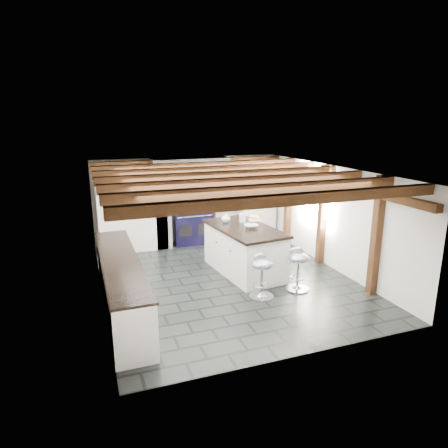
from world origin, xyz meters
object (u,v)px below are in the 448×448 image
object	(u,v)px
range_cooker	(192,227)
bar_stool_near	(298,264)
bar_stool_far	(262,271)
kitchen_island	(244,249)

from	to	relation	value
range_cooker	bar_stool_near	bearing A→B (deg)	-72.57
bar_stool_far	kitchen_island	bearing A→B (deg)	68.69
range_cooker	kitchen_island	bearing A→B (deg)	-78.12
bar_stool_far	bar_stool_near	bearing A→B (deg)	-8.11
range_cooker	kitchen_island	xyz separation A→B (m)	(0.51, -2.42, 0.06)
kitchen_island	bar_stool_near	distance (m)	1.38
bar_stool_near	bar_stool_far	size ratio (longest dim) A/B	0.99
kitchen_island	bar_stool_far	xyz separation A→B (m)	(-0.19, -1.30, 0.01)
kitchen_island	bar_stool_near	world-z (taller)	kitchen_island
range_cooker	bar_stool_far	world-z (taller)	range_cooker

